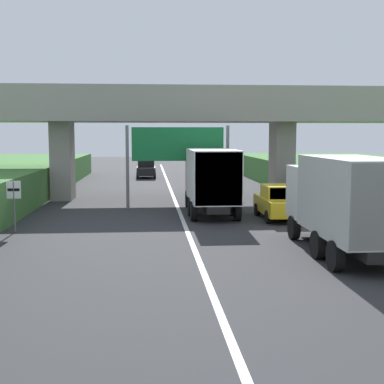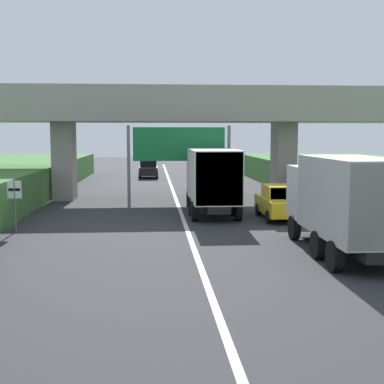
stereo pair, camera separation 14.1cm
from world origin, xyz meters
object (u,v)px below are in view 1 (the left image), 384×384
object	(u,v)px
truck_red	(210,178)
car_yellow	(279,202)
speed_limit_sign	(14,198)
truck_white	(344,200)
construction_barrel_4	(309,207)
construction_barrel_3	(340,222)
construction_barrel_5	(286,197)
overhead_highway_sign	(178,149)
car_black	(146,169)

from	to	relation	value
truck_red	car_yellow	xyz separation A→B (m)	(3.20, -2.06, -1.08)
speed_limit_sign	truck_white	world-z (taller)	truck_white
speed_limit_sign	car_yellow	world-z (taller)	speed_limit_sign
truck_red	truck_white	size ratio (longest dim) A/B	1.00
truck_red	construction_barrel_4	xyz separation A→B (m)	(5.01, -1.19, -1.47)
construction_barrel_3	construction_barrel_5	size ratio (longest dim) A/B	1.00
truck_red	car_yellow	world-z (taller)	truck_red
speed_limit_sign	construction_barrel_5	world-z (taller)	speed_limit_sign
overhead_highway_sign	construction_barrel_5	xyz separation A→B (m)	(6.58, 1.13, -2.94)
truck_white	construction_barrel_3	xyz separation A→B (m)	(1.38, 4.00, -1.47)
speed_limit_sign	car_black	size ratio (longest dim) A/B	0.54
car_black	car_yellow	size ratio (longest dim) A/B	1.00
overhead_highway_sign	speed_limit_sign	xyz separation A→B (m)	(-7.40, -7.11, -1.93)
overhead_highway_sign	speed_limit_sign	bearing A→B (deg)	-136.13
truck_red	construction_barrel_5	distance (m)	6.30
truck_red	construction_barrel_3	xyz separation A→B (m)	(4.91, -5.93, -1.47)
construction_barrel_4	overhead_highway_sign	bearing A→B (deg)	151.32
car_yellow	car_black	bearing A→B (deg)	104.36
truck_white	construction_barrel_4	distance (m)	8.99
construction_barrel_3	speed_limit_sign	bearing A→B (deg)	174.95
car_black	construction_barrel_5	size ratio (longest dim) A/B	4.56
overhead_highway_sign	speed_limit_sign	world-z (taller)	overhead_highway_sign
speed_limit_sign	truck_red	distance (m)	10.15
construction_barrel_3	car_yellow	bearing A→B (deg)	113.92
speed_limit_sign	car_yellow	xyz separation A→B (m)	(12.18, 2.64, -0.62)
car_black	car_yellow	world-z (taller)	same
speed_limit_sign	truck_red	world-z (taller)	truck_red
car_black	car_yellow	bearing A→B (deg)	-75.64
construction_barrel_3	construction_barrel_5	bearing A→B (deg)	89.47
truck_white	car_yellow	distance (m)	7.95
speed_limit_sign	overhead_highway_sign	bearing A→B (deg)	43.87
car_black	construction_barrel_4	size ratio (longest dim) A/B	4.56
speed_limit_sign	truck_white	size ratio (longest dim) A/B	0.31
truck_white	construction_barrel_3	size ratio (longest dim) A/B	8.11
construction_barrel_4	truck_red	bearing A→B (deg)	166.61
overhead_highway_sign	car_yellow	world-z (taller)	overhead_highway_sign
truck_red	construction_barrel_5	world-z (taller)	truck_red
speed_limit_sign	car_black	xyz separation A→B (m)	(5.48, 28.80, -0.62)
speed_limit_sign	construction_barrel_5	bearing A→B (deg)	30.52
car_black	overhead_highway_sign	bearing A→B (deg)	-84.95
truck_red	car_black	xyz separation A→B (m)	(-3.50, 24.10, -1.08)
truck_red	construction_barrel_4	world-z (taller)	truck_red
construction_barrel_3	construction_barrel_4	world-z (taller)	same
speed_limit_sign	construction_barrel_3	xyz separation A→B (m)	(13.90, -1.23, -1.02)
truck_red	construction_barrel_5	bearing A→B (deg)	35.33
speed_limit_sign	construction_barrel_4	bearing A→B (deg)	14.08
overhead_highway_sign	construction_barrel_3	distance (m)	10.97
overhead_highway_sign	truck_white	xyz separation A→B (m)	(5.11, -12.35, -1.47)
speed_limit_sign	truck_white	distance (m)	13.57
construction_barrel_3	truck_white	bearing A→B (deg)	-109.05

